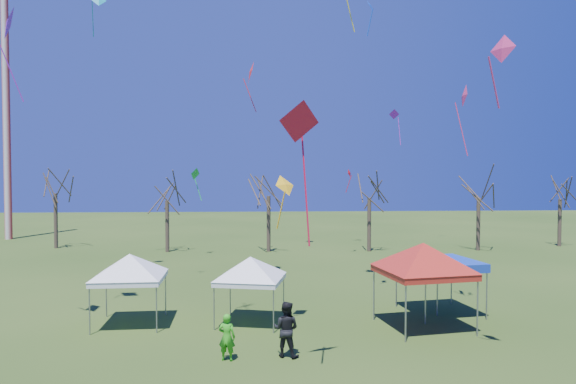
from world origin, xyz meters
name	(u,v)px	position (x,y,z in m)	size (l,w,h in m)	color
ground	(347,352)	(0.00, 0.00, 0.00)	(140.00, 140.00, 0.00)	#2A4215
radio_mast	(6,113)	(-28.00, 34.00, 12.50)	(0.70, 0.70, 25.00)	silver
tree_0	(55,174)	(-20.85, 27.38, 6.49)	(3.83, 3.83, 8.44)	#3D2D21
tree_1	(167,182)	(-10.77, 24.65, 5.79)	(3.42, 3.42, 7.54)	#3D2D21
tree_2	(269,176)	(-2.37, 24.38, 6.29)	(3.71, 3.71, 8.18)	#3D2D21
tree_3	(369,179)	(6.03, 24.04, 6.08)	(3.59, 3.59, 7.91)	#3D2D21
tree_4	(479,179)	(15.36, 24.00, 6.06)	(3.58, 3.58, 7.89)	#3D2D21
tree_5	(560,182)	(23.72, 26.07, 5.73)	(3.39, 3.39, 7.46)	#3D2D21
tent_white_west	(130,259)	(-8.71, 3.94, 2.84)	(3.99, 3.99, 3.52)	gray
tent_white_mid	(250,261)	(-3.55, 3.87, 2.69)	(3.70, 3.70, 3.34)	gray
tent_red	(423,249)	(3.68, 2.75, 3.34)	(4.63, 4.63, 4.14)	gray
tent_blue	(440,264)	(5.17, 4.94, 2.29)	(3.63, 3.63, 2.49)	gray
person_dark	(286,329)	(-2.23, -0.31, 0.98)	(0.95, 0.74, 1.96)	black
person_green	(227,337)	(-4.30, -0.58, 0.82)	(0.60, 0.39, 1.63)	green
kite_7	(98,1)	(-12.93, 14.04, 17.02)	(0.98, 0.79, 2.58)	#0B93AB
kite_17	(463,97)	(6.43, 5.49, 10.08)	(0.64, 1.10, 3.36)	#D22E61
kite_19	(350,174)	(4.04, 22.26, 6.48)	(0.61, 0.72, 1.90)	red
kite_1	(285,186)	(-2.07, 3.37, 5.97)	(1.21, 1.17, 2.32)	yellow
kite_27	(502,50)	(4.50, -2.28, 10.38)	(0.74, 0.90, 2.30)	#D72F6D
kite_18	(371,7)	(2.32, 6.95, 14.65)	(0.65, 0.80, 1.80)	blue
kite_14	(8,23)	(-12.92, 2.51, 12.32)	(1.12, 1.46, 3.68)	purple
kite_11	(250,72)	(-3.67, 12.59, 12.51)	(0.80, 1.38, 2.99)	red
kite_13	(195,174)	(-8.14, 22.02, 6.45)	(0.96, 1.07, 2.61)	green
kite_22	(395,116)	(6.94, 19.65, 10.81)	(0.82, 0.85, 2.71)	purple
kite_5	(299,123)	(-1.95, -2.37, 8.04)	(1.54, 1.17, 4.53)	red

